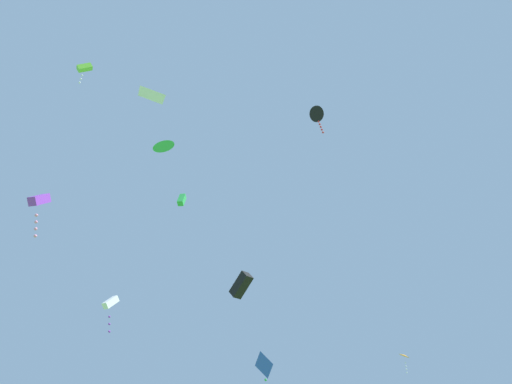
{
  "coord_description": "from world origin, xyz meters",
  "views": [
    {
      "loc": [
        0.14,
        -5.06,
        1.89
      ],
      "look_at": [
        -2.36,
        13.31,
        12.76
      ],
      "focal_mm": 29.37,
      "sensor_mm": 36.0,
      "label": 1
    }
  ],
  "objects_px": {
    "kite_white_diamond": "(153,94)",
    "kite_white_box": "(111,303)",
    "kite_blue_diamond": "(265,368)",
    "kite_lime_box": "(84,68)",
    "kite_green_delta": "(163,145)",
    "kite_black_delta": "(317,115)",
    "kite_purple_box": "(39,201)",
    "kite_green_box": "(182,200)",
    "kite_orange_delta": "(404,356)",
    "kite_black_box": "(241,285)"
  },
  "relations": [
    {
      "from": "kite_green_delta",
      "to": "kite_lime_box",
      "type": "distance_m",
      "value": 8.33
    },
    {
      "from": "kite_orange_delta",
      "to": "kite_black_delta",
      "type": "bearing_deg",
      "value": 152.45
    },
    {
      "from": "kite_black_delta",
      "to": "kite_purple_box",
      "type": "bearing_deg",
      "value": -147.08
    },
    {
      "from": "kite_white_box",
      "to": "kite_white_diamond",
      "type": "bearing_deg",
      "value": -61.86
    },
    {
      "from": "kite_green_box",
      "to": "kite_white_box",
      "type": "relative_size",
      "value": 0.36
    },
    {
      "from": "kite_white_diamond",
      "to": "kite_white_box",
      "type": "height_order",
      "value": "kite_white_diamond"
    },
    {
      "from": "kite_blue_diamond",
      "to": "kite_purple_box",
      "type": "bearing_deg",
      "value": -134.92
    },
    {
      "from": "kite_black_delta",
      "to": "kite_blue_diamond",
      "type": "distance_m",
      "value": 22.36
    },
    {
      "from": "kite_white_diamond",
      "to": "kite_white_box",
      "type": "bearing_deg",
      "value": 118.14
    },
    {
      "from": "kite_black_delta",
      "to": "kite_purple_box",
      "type": "relative_size",
      "value": 1.06
    },
    {
      "from": "kite_black_delta",
      "to": "kite_white_diamond",
      "type": "bearing_deg",
      "value": -117.73
    },
    {
      "from": "kite_white_diamond",
      "to": "kite_green_delta",
      "type": "bearing_deg",
      "value": 106.65
    },
    {
      "from": "kite_black_delta",
      "to": "kite_orange_delta",
      "type": "height_order",
      "value": "kite_black_delta"
    },
    {
      "from": "kite_black_delta",
      "to": "kite_green_box",
      "type": "bearing_deg",
      "value": -127.33
    },
    {
      "from": "kite_green_delta",
      "to": "kite_black_box",
      "type": "bearing_deg",
      "value": -23.13
    },
    {
      "from": "kite_black_delta",
      "to": "kite_lime_box",
      "type": "xyz_separation_m",
      "value": [
        -16.35,
        -11.39,
        -3.6
      ]
    },
    {
      "from": "kite_green_delta",
      "to": "kite_black_delta",
      "type": "bearing_deg",
      "value": 40.92
    },
    {
      "from": "kite_green_delta",
      "to": "kite_black_delta",
      "type": "relative_size",
      "value": 0.61
    },
    {
      "from": "kite_white_box",
      "to": "kite_blue_diamond",
      "type": "xyz_separation_m",
      "value": [
        8.84,
        6.79,
        -3.0
      ]
    },
    {
      "from": "kite_blue_diamond",
      "to": "kite_black_box",
      "type": "relative_size",
      "value": 2.48
    },
    {
      "from": "kite_white_box",
      "to": "kite_black_delta",
      "type": "bearing_deg",
      "value": 23.03
    },
    {
      "from": "kite_black_delta",
      "to": "kite_black_box",
      "type": "xyz_separation_m",
      "value": [
        -4.86,
        -11.73,
        -19.8
      ]
    },
    {
      "from": "kite_green_box",
      "to": "kite_white_diamond",
      "type": "height_order",
      "value": "kite_white_diamond"
    },
    {
      "from": "kite_white_box",
      "to": "kite_lime_box",
      "type": "distance_m",
      "value": 16.22
    },
    {
      "from": "kite_black_delta",
      "to": "kite_lime_box",
      "type": "distance_m",
      "value": 20.25
    },
    {
      "from": "kite_white_diamond",
      "to": "kite_black_box",
      "type": "relative_size",
      "value": 1.42
    },
    {
      "from": "kite_black_delta",
      "to": "kite_white_box",
      "type": "height_order",
      "value": "kite_black_delta"
    },
    {
      "from": "kite_green_box",
      "to": "kite_blue_diamond",
      "type": "height_order",
      "value": "kite_green_box"
    },
    {
      "from": "kite_green_box",
      "to": "kite_orange_delta",
      "type": "relative_size",
      "value": 0.69
    },
    {
      "from": "kite_orange_delta",
      "to": "kite_black_box",
      "type": "height_order",
      "value": "kite_black_box"
    },
    {
      "from": "kite_blue_diamond",
      "to": "kite_lime_box",
      "type": "relative_size",
      "value": 1.37
    },
    {
      "from": "kite_black_delta",
      "to": "kite_lime_box",
      "type": "bearing_deg",
      "value": -145.14
    },
    {
      "from": "kite_black_delta",
      "to": "kite_black_box",
      "type": "bearing_deg",
      "value": -112.5
    },
    {
      "from": "kite_orange_delta",
      "to": "kite_black_box",
      "type": "xyz_separation_m",
      "value": [
        -8.65,
        -9.76,
        1.78
      ]
    },
    {
      "from": "kite_white_diamond",
      "to": "kite_lime_box",
      "type": "relative_size",
      "value": 0.79
    },
    {
      "from": "kite_lime_box",
      "to": "kite_green_delta",
      "type": "bearing_deg",
      "value": 20.64
    },
    {
      "from": "kite_green_delta",
      "to": "kite_black_box",
      "type": "height_order",
      "value": "kite_green_delta"
    },
    {
      "from": "kite_orange_delta",
      "to": "kite_white_diamond",
      "type": "bearing_deg",
      "value": -130.79
    },
    {
      "from": "kite_purple_box",
      "to": "kite_blue_diamond",
      "type": "relative_size",
      "value": 1.0
    },
    {
      "from": "kite_green_delta",
      "to": "kite_white_box",
      "type": "relative_size",
      "value": 0.83
    },
    {
      "from": "kite_green_box",
      "to": "kite_purple_box",
      "type": "xyz_separation_m",
      "value": [
        -8.63,
        -0.01,
        0.56
      ]
    },
    {
      "from": "kite_blue_diamond",
      "to": "kite_lime_box",
      "type": "height_order",
      "value": "kite_lime_box"
    },
    {
      "from": "kite_white_diamond",
      "to": "kite_white_box",
      "type": "distance_m",
      "value": 13.66
    },
    {
      "from": "kite_green_box",
      "to": "kite_orange_delta",
      "type": "bearing_deg",
      "value": 36.57
    },
    {
      "from": "kite_orange_delta",
      "to": "kite_green_box",
      "type": "bearing_deg",
      "value": -143.43
    },
    {
      "from": "kite_purple_box",
      "to": "kite_lime_box",
      "type": "height_order",
      "value": "kite_lime_box"
    },
    {
      "from": "kite_purple_box",
      "to": "kite_black_box",
      "type": "distance_m",
      "value": 13.5
    },
    {
      "from": "kite_blue_diamond",
      "to": "kite_orange_delta",
      "type": "bearing_deg",
      "value": -17.13
    },
    {
      "from": "kite_black_delta",
      "to": "kite_white_box",
      "type": "distance_m",
      "value": 24.18
    },
    {
      "from": "kite_green_delta",
      "to": "kite_purple_box",
      "type": "bearing_deg",
      "value": -164.36
    }
  ]
}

